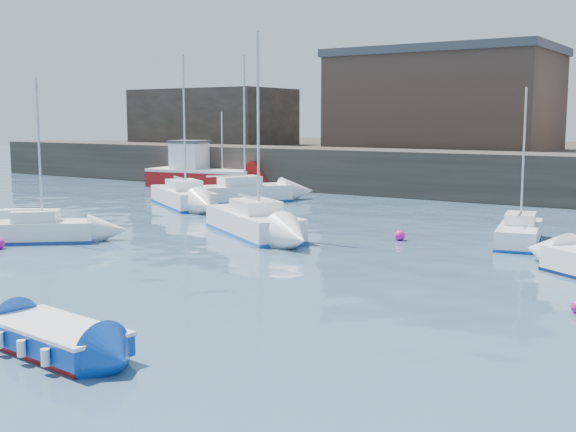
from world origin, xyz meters
The scene contains 13 objects.
water centered at (0.00, 0.00, 0.00)m, with size 220.00×220.00×0.00m, color #2D4760.
quay_wall centered at (0.00, 35.00, 1.50)m, with size 90.00×5.00×3.00m, color #28231E.
land_strip centered at (0.00, 53.00, 1.40)m, with size 90.00×32.00×2.80m, color #28231E.
warehouse centered at (-6.00, 43.00, 6.62)m, with size 16.40×10.40×7.60m.
bldg_west centered at (-28.00, 42.00, 5.30)m, with size 14.00×8.00×5.00m.
blue_dinghy centered at (2.12, -0.44, 0.38)m, with size 3.71×2.06×0.68m.
fishing_boat centered at (-20.63, 31.46, 1.09)m, with size 8.88×4.39×5.63m.
sailboat_a centered at (-10.69, 8.64, 0.48)m, with size 5.08×4.68×6.82m.
sailboat_b centered at (-4.00, 15.29, 0.57)m, with size 6.95×5.50×8.80m.
sailboat_e centered at (-13.73, 21.59, 0.57)m, with size 6.89×5.49×8.75m.
sailboat_f centered at (6.57, 19.43, 0.45)m, with size 2.51×5.13×6.40m.
sailboat_h centered at (-12.34, 24.87, 0.58)m, with size 5.67×7.05×8.96m.
buoy_far centered at (2.11, 17.45, 0.00)m, with size 0.45×0.45×0.45m, color #DB0D8D.
Camera 1 is at (14.69, -10.42, 5.11)m, focal length 45.00 mm.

